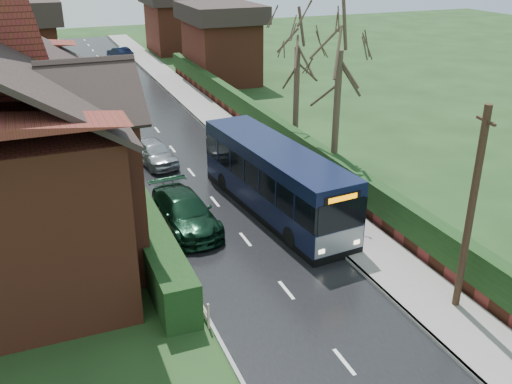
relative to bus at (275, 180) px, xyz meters
name	(u,v)px	position (x,y,z in m)	size (l,w,h in m)	color
ground	(264,263)	(-2.20, -4.04, -1.52)	(140.00, 140.00, 0.00)	#284A1F
road	(191,172)	(-2.20, 5.96, -1.51)	(6.00, 100.00, 0.02)	black
pavement	(265,161)	(2.05, 5.96, -1.45)	(2.50, 100.00, 0.14)	slate
kerb_right	(245,164)	(0.85, 5.96, -1.45)	(0.12, 100.00, 0.14)	gray
kerb_left	(133,180)	(-5.25, 5.96, -1.47)	(0.12, 100.00, 0.10)	gray
front_hedge	(134,208)	(-6.10, 0.96, -0.72)	(1.20, 16.00, 1.60)	black
picket_fence	(152,213)	(-5.35, 0.96, -1.07)	(0.10, 16.00, 0.90)	tan
right_wall_hedge	(291,141)	(3.60, 5.96, -0.50)	(0.60, 50.00, 1.80)	brown
bus	(275,180)	(0.00, 0.00, 0.00)	(3.25, 10.25, 3.06)	black
car_silver	(154,152)	(-3.70, 7.96, -0.84)	(1.59, 3.96, 1.35)	#A4A5A9
car_green	(185,212)	(-4.16, -0.04, -0.79)	(2.03, 4.99, 1.45)	black
car_distant	(120,53)	(-0.20, 39.61, -0.90)	(1.32, 3.77, 1.24)	#101A32
bus_stop_sign	(339,202)	(1.00, -3.89, 0.44)	(0.13, 0.45, 2.98)	slate
telegraph_pole	(471,213)	(2.60, -9.04, 1.99)	(0.24, 0.89, 6.93)	black
tree_right_near	(341,40)	(3.80, 1.53, 5.64)	(4.44, 4.44, 9.58)	#3B3022
tree_right_far	(298,39)	(4.31, 6.95, 4.86)	(4.42, 4.42, 8.54)	#3B2C23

